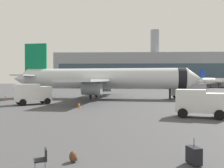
{
  "coord_description": "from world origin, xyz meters",
  "views": [
    {
      "loc": [
        -0.28,
        -3.71,
        3.53
      ],
      "look_at": [
        -1.44,
        24.58,
        3.0
      ],
      "focal_mm": 38.59,
      "sensor_mm": 36.0,
      "label": 1
    }
  ],
  "objects_px": {
    "safety_cone_near": "(37,97)",
    "safety_cone_far": "(79,105)",
    "fuel_truck": "(188,89)",
    "rolling_suitcase": "(194,155)",
    "safety_cone_mid": "(5,98)",
    "gate_chair": "(42,158)",
    "cargo_van": "(200,102)",
    "airplane_at_gate": "(103,79)",
    "airplane_taxiing": "(216,81)",
    "traveller_backpack": "(73,157)",
    "service_truck": "(33,93)"
  },
  "relations": [
    {
      "from": "airplane_taxiing",
      "to": "rolling_suitcase",
      "type": "xyz_separation_m",
      "value": [
        -37.3,
        -94.07,
        -2.35
      ]
    },
    {
      "from": "service_truck",
      "to": "fuel_truck",
      "type": "bearing_deg",
      "value": 25.06
    },
    {
      "from": "airplane_taxiing",
      "to": "cargo_van",
      "type": "bearing_deg",
      "value": -112.06
    },
    {
      "from": "airplane_at_gate",
      "to": "safety_cone_far",
      "type": "bearing_deg",
      "value": -97.25
    },
    {
      "from": "safety_cone_near",
      "to": "rolling_suitcase",
      "type": "xyz_separation_m",
      "value": [
        18.79,
        -33.87,
        0.05
      ]
    },
    {
      "from": "airplane_taxiing",
      "to": "safety_cone_far",
      "type": "relative_size",
      "value": 31.81
    },
    {
      "from": "airplane_taxiing",
      "to": "safety_cone_far",
      "type": "height_order",
      "value": "airplane_taxiing"
    },
    {
      "from": "cargo_van",
      "to": "gate_chair",
      "type": "xyz_separation_m",
      "value": [
        -10.34,
        -13.57,
        -0.95
      ]
    },
    {
      "from": "safety_cone_near",
      "to": "airplane_taxiing",
      "type": "bearing_deg",
      "value": 47.02
    },
    {
      "from": "safety_cone_mid",
      "to": "gate_chair",
      "type": "distance_m",
      "value": 36.96
    },
    {
      "from": "airplane_taxiing",
      "to": "service_truck",
      "type": "relative_size",
      "value": 4.45
    },
    {
      "from": "airplane_at_gate",
      "to": "rolling_suitcase",
      "type": "xyz_separation_m",
      "value": [
        6.55,
        -34.67,
        -3.27
      ]
    },
    {
      "from": "airplane_at_gate",
      "to": "gate_chair",
      "type": "bearing_deg",
      "value": -89.2
    },
    {
      "from": "cargo_van",
      "to": "traveller_backpack",
      "type": "distance_m",
      "value": 15.66
    },
    {
      "from": "safety_cone_mid",
      "to": "rolling_suitcase",
      "type": "height_order",
      "value": "rolling_suitcase"
    },
    {
      "from": "safety_cone_near",
      "to": "traveller_backpack",
      "type": "height_order",
      "value": "safety_cone_near"
    },
    {
      "from": "cargo_van",
      "to": "safety_cone_mid",
      "type": "relative_size",
      "value": 7.13
    },
    {
      "from": "fuel_truck",
      "to": "safety_cone_mid",
      "type": "xyz_separation_m",
      "value": [
        -32.95,
        -3.6,
        -1.44
      ]
    },
    {
      "from": "airplane_taxiing",
      "to": "safety_cone_far",
      "type": "xyz_separation_m",
      "value": [
        -45.7,
        -73.98,
        -2.38
      ]
    },
    {
      "from": "safety_cone_mid",
      "to": "safety_cone_far",
      "type": "relative_size",
      "value": 0.93
    },
    {
      "from": "safety_cone_far",
      "to": "cargo_van",
      "type": "bearing_deg",
      "value": -30.46
    },
    {
      "from": "safety_cone_near",
      "to": "rolling_suitcase",
      "type": "bearing_deg",
      "value": -60.98
    },
    {
      "from": "fuel_truck",
      "to": "safety_cone_mid",
      "type": "relative_size",
      "value": 9.58
    },
    {
      "from": "airplane_taxiing",
      "to": "traveller_backpack",
      "type": "height_order",
      "value": "airplane_taxiing"
    },
    {
      "from": "gate_chair",
      "to": "airplane_taxiing",
      "type": "bearing_deg",
      "value": 65.47
    },
    {
      "from": "fuel_truck",
      "to": "rolling_suitcase",
      "type": "height_order",
      "value": "fuel_truck"
    },
    {
      "from": "fuel_truck",
      "to": "safety_cone_mid",
      "type": "distance_m",
      "value": 33.17
    },
    {
      "from": "airplane_at_gate",
      "to": "cargo_van",
      "type": "distance_m",
      "value": 24.67
    },
    {
      "from": "safety_cone_mid",
      "to": "safety_cone_near",
      "type": "bearing_deg",
      "value": 25.48
    },
    {
      "from": "safety_cone_near",
      "to": "safety_cone_far",
      "type": "xyz_separation_m",
      "value": [
        10.39,
        -13.78,
        0.02
      ]
    },
    {
      "from": "airplane_at_gate",
      "to": "rolling_suitcase",
      "type": "height_order",
      "value": "airplane_at_gate"
    },
    {
      "from": "cargo_van",
      "to": "safety_cone_near",
      "type": "bearing_deg",
      "value": 137.38
    },
    {
      "from": "safety_cone_near",
      "to": "traveller_backpack",
      "type": "distance_m",
      "value": 36.44
    },
    {
      "from": "airplane_taxiing",
      "to": "cargo_van",
      "type": "xyz_separation_m",
      "value": [
        -33.01,
        -81.45,
        -1.29
      ]
    },
    {
      "from": "service_truck",
      "to": "safety_cone_far",
      "type": "relative_size",
      "value": 7.15
    },
    {
      "from": "cargo_van",
      "to": "safety_cone_far",
      "type": "height_order",
      "value": "cargo_van"
    },
    {
      "from": "airplane_taxiing",
      "to": "traveller_backpack",
      "type": "xyz_separation_m",
      "value": [
        -42.36,
        -93.95,
        -2.5
      ]
    },
    {
      "from": "safety_cone_far",
      "to": "gate_chair",
      "type": "xyz_separation_m",
      "value": [
        2.35,
        -21.03,
        0.14
      ]
    },
    {
      "from": "airplane_taxiing",
      "to": "rolling_suitcase",
      "type": "bearing_deg",
      "value": -111.63
    },
    {
      "from": "safety_cone_near",
      "to": "rolling_suitcase",
      "type": "height_order",
      "value": "rolling_suitcase"
    },
    {
      "from": "gate_chair",
      "to": "safety_cone_far",
      "type": "bearing_deg",
      "value": 96.38
    },
    {
      "from": "airplane_at_gate",
      "to": "cargo_van",
      "type": "xyz_separation_m",
      "value": [
        10.84,
        -22.04,
        -2.21
      ]
    },
    {
      "from": "airplane_at_gate",
      "to": "safety_cone_mid",
      "type": "xyz_separation_m",
      "value": [
        -17.01,
        -3.07,
        -3.32
      ]
    },
    {
      "from": "cargo_van",
      "to": "gate_chair",
      "type": "bearing_deg",
      "value": -127.32
    },
    {
      "from": "cargo_van",
      "to": "safety_cone_far",
      "type": "distance_m",
      "value": 14.77
    },
    {
      "from": "airplane_at_gate",
      "to": "fuel_truck",
      "type": "relative_size",
      "value": 5.54
    },
    {
      "from": "cargo_van",
      "to": "safety_cone_far",
      "type": "xyz_separation_m",
      "value": [
        -12.7,
        7.47,
        -1.09
      ]
    },
    {
      "from": "airplane_at_gate",
      "to": "gate_chair",
      "type": "distance_m",
      "value": 35.75
    },
    {
      "from": "gate_chair",
      "to": "safety_cone_near",
      "type": "bearing_deg",
      "value": 110.11
    },
    {
      "from": "airplane_taxiing",
      "to": "safety_cone_far",
      "type": "bearing_deg",
      "value": -121.71
    }
  ]
}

